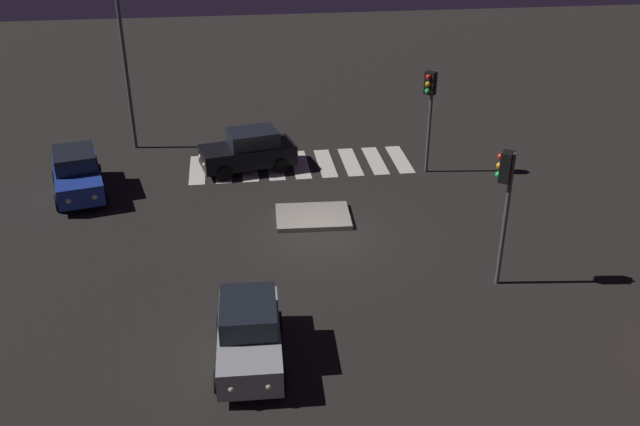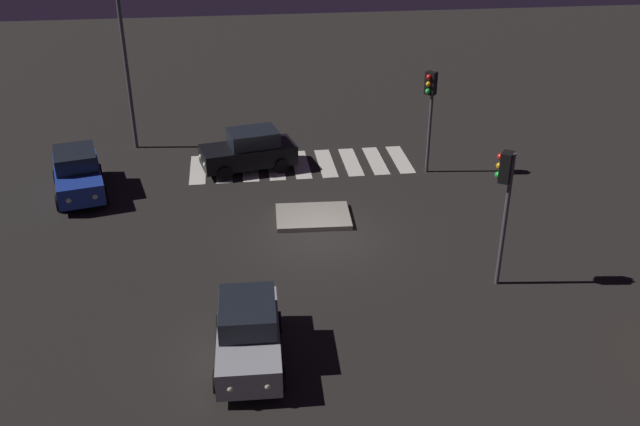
% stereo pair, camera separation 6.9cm
% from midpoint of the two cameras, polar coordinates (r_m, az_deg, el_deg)
% --- Properties ---
extents(ground_plane, '(80.00, 80.00, 0.00)m').
position_cam_midpoint_polar(ground_plane, '(25.77, -0.08, -1.98)').
color(ground_plane, black).
extents(traffic_island, '(2.93, 2.26, 0.18)m').
position_cam_midpoint_polar(traffic_island, '(27.02, -0.65, -0.29)').
color(traffic_island, gray).
rests_on(traffic_island, ground).
extents(car_blue, '(2.66, 4.41, 1.82)m').
position_cam_midpoint_polar(car_blue, '(30.37, -19.19, 3.03)').
color(car_blue, '#1E389E').
rests_on(car_blue, ground).
extents(car_silver, '(1.98, 4.04, 1.73)m').
position_cam_midpoint_polar(car_silver, '(19.60, -5.88, -9.69)').
color(car_silver, '#9EA0A5').
rests_on(car_silver, ground).
extents(car_black, '(4.36, 2.58, 1.80)m').
position_cam_midpoint_polar(car_black, '(31.17, -5.86, 5.07)').
color(car_black, black).
rests_on(car_black, ground).
extents(traffic_light_west, '(0.53, 0.54, 4.59)m').
position_cam_midpoint_polar(traffic_light_west, '(22.23, 14.72, 2.12)').
color(traffic_light_west, '#47474C').
rests_on(traffic_light_west, ground).
extents(traffic_light_south, '(0.54, 0.54, 4.55)m').
position_cam_midpoint_polar(traffic_light_south, '(30.13, 8.85, 9.28)').
color(traffic_light_south, '#47474C').
rests_on(traffic_light_south, ground).
extents(street_lamp, '(0.56, 0.56, 7.66)m').
position_cam_midpoint_polar(street_lamp, '(33.33, -15.85, 13.50)').
color(street_lamp, '#47474C').
rests_on(street_lamp, ground).
extents(crosswalk_near, '(9.90, 3.20, 0.02)m').
position_cam_midpoint_polar(crosswalk_near, '(31.80, -1.67, 3.95)').
color(crosswalk_near, silver).
rests_on(crosswalk_near, ground).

